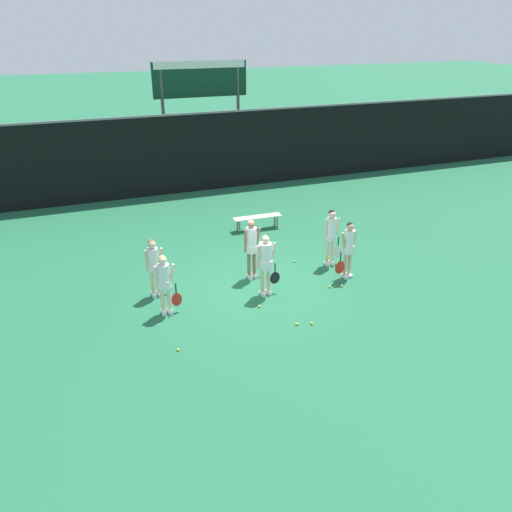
% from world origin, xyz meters
% --- Properties ---
extents(ground_plane, '(140.00, 140.00, 0.00)m').
position_xyz_m(ground_plane, '(0.00, 0.00, 0.00)').
color(ground_plane, '#216642').
extents(fence_windscreen, '(60.00, 0.08, 3.39)m').
position_xyz_m(fence_windscreen, '(0.00, 9.15, 1.71)').
color(fence_windscreen, black).
rests_on(fence_windscreen, ground_plane).
extents(scoreboard, '(4.18, 0.15, 5.30)m').
position_xyz_m(scoreboard, '(1.40, 10.47, 4.17)').
color(scoreboard, '#515156').
rests_on(scoreboard, ground_plane).
extents(bench_courtside, '(1.76, 0.41, 0.48)m').
position_xyz_m(bench_courtside, '(1.58, 4.00, 0.41)').
color(bench_courtside, silver).
rests_on(bench_courtside, ground_plane).
extents(player_0, '(0.63, 0.35, 1.62)m').
position_xyz_m(player_0, '(-2.65, -0.55, 0.95)').
color(player_0, beige).
rests_on(player_0, ground_plane).
extents(player_1, '(0.68, 0.39, 1.75)m').
position_xyz_m(player_1, '(0.08, -0.54, 1.04)').
color(player_1, beige).
rests_on(player_1, ground_plane).
extents(player_2, '(0.63, 0.32, 1.70)m').
position_xyz_m(player_2, '(2.68, -0.42, 0.99)').
color(player_2, tan).
rests_on(player_2, ground_plane).
extents(player_3, '(0.62, 0.33, 1.65)m').
position_xyz_m(player_3, '(-2.73, 0.47, 0.97)').
color(player_3, beige).
rests_on(player_3, ground_plane).
extents(player_4, '(0.64, 0.35, 1.78)m').
position_xyz_m(player_4, '(0.08, 0.54, 1.05)').
color(player_4, '#8C664C').
rests_on(player_4, ground_plane).
extents(player_5, '(0.61, 0.33, 1.78)m').
position_xyz_m(player_5, '(2.62, 0.49, 1.06)').
color(player_5, beige).
rests_on(player_5, ground_plane).
extents(tennis_ball_0, '(0.06, 0.06, 0.06)m').
position_xyz_m(tennis_ball_0, '(1.66, 0.99, 0.03)').
color(tennis_ball_0, '#CCE033').
rests_on(tennis_ball_0, ground_plane).
extents(tennis_ball_1, '(0.07, 0.07, 0.07)m').
position_xyz_m(tennis_ball_1, '(-2.33, -0.23, 0.04)').
color(tennis_ball_1, '#CCE033').
rests_on(tennis_ball_1, ground_plane).
extents(tennis_ball_2, '(0.07, 0.07, 0.07)m').
position_xyz_m(tennis_ball_2, '(2.26, -0.93, 0.03)').
color(tennis_ball_2, '#CCE033').
rests_on(tennis_ball_2, ground_plane).
extents(tennis_ball_3, '(0.07, 0.07, 0.07)m').
position_xyz_m(tennis_ball_3, '(1.92, -0.87, 0.03)').
color(tennis_ball_3, '#CCE033').
rests_on(tennis_ball_3, ground_plane).
extents(tennis_ball_4, '(0.07, 0.07, 0.07)m').
position_xyz_m(tennis_ball_4, '(0.23, -2.28, 0.04)').
color(tennis_ball_4, '#CCE033').
rests_on(tennis_ball_4, ground_plane).
extents(tennis_ball_5, '(0.07, 0.07, 0.07)m').
position_xyz_m(tennis_ball_5, '(0.58, -2.37, 0.03)').
color(tennis_ball_5, '#CCE033').
rests_on(tennis_ball_5, ground_plane).
extents(tennis_ball_6, '(0.06, 0.06, 0.06)m').
position_xyz_m(tennis_ball_6, '(-2.76, -2.28, 0.03)').
color(tennis_ball_6, '#CCE033').
rests_on(tennis_ball_6, ground_plane).
extents(tennis_ball_7, '(0.06, 0.06, 0.06)m').
position_xyz_m(tennis_ball_7, '(-0.34, -1.16, 0.03)').
color(tennis_ball_7, '#CCE033').
rests_on(tennis_ball_7, ground_plane).
extents(tennis_ball_8, '(0.07, 0.07, 0.07)m').
position_xyz_m(tennis_ball_8, '(2.81, 0.85, 0.04)').
color(tennis_ball_8, '#CCE033').
rests_on(tennis_ball_8, ground_plane).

